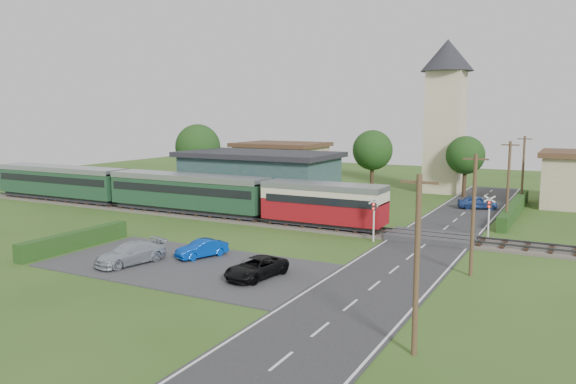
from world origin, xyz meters
The scene contains 31 objects.
ground centered at (0.00, 0.00, 0.00)m, with size 120.00×120.00×0.00m, color #2D4C19.
railway_track centered at (0.00, 2.00, 0.11)m, with size 76.00×3.20×0.49m.
road centered at (10.00, 0.00, 0.03)m, with size 6.00×70.00×0.05m, color #28282B.
car_park centered at (-1.50, -12.00, 0.04)m, with size 17.00×9.00×0.08m, color #333335.
crossing_deck centered at (10.00, 2.00, 0.23)m, with size 6.20×3.40×0.45m, color #333335.
platform centered at (-10.00, 5.20, 0.23)m, with size 30.00×3.00×0.45m, color gray.
equipment_hut centered at (-18.00, 5.20, 1.75)m, with size 2.30×2.30×2.55m.
station_building centered at (-10.00, 10.99, 2.69)m, with size 16.00×9.00×5.30m.
train centered at (-15.42, 2.00, 2.18)m, with size 43.20×2.90×3.40m.
church_tower centered at (5.00, 28.00, 10.23)m, with size 6.00×6.00×17.60m.
house_west centered at (-15.00, 25.00, 2.79)m, with size 10.80×8.80×5.50m.
hedge_carpark centered at (-11.00, -12.00, 0.60)m, with size 0.80×9.00×1.20m, color #193814.
hedge_roadside centered at (14.20, 16.00, 0.60)m, with size 0.80×18.00×1.20m, color #193814.
hedge_station centered at (-10.00, 15.50, 0.65)m, with size 22.00×0.80×1.30m, color #193814.
tree_a centered at (-20.00, 14.00, 5.38)m, with size 5.20×5.20×8.00m.
tree_b centered at (-2.00, 23.00, 5.02)m, with size 4.60×4.60×7.34m.
tree_c centered at (8.00, 25.00, 4.65)m, with size 4.20×4.20×6.78m.
utility_pole_a centered at (14.20, -18.00, 3.63)m, with size 1.40×0.22×7.00m.
utility_pole_b centered at (14.20, -6.00, 3.63)m, with size 1.40×0.22×7.00m.
utility_pole_c centered at (14.20, 10.00, 3.63)m, with size 1.40×0.22×7.00m.
utility_pole_d centered at (14.20, 22.00, 3.63)m, with size 1.40×0.22×7.00m.
crossing_signal_near centered at (6.40, -0.41, 2.14)m, with size 0.84×0.28×3.28m.
crossing_signal_far centered at (13.60, 4.39, 2.14)m, with size 0.84×0.28×3.28m.
streetlamp_west centered at (-22.00, 20.00, 3.04)m, with size 0.30×0.30×5.15m.
streetlamp_east centered at (16.00, 27.00, 3.04)m, with size 0.30×0.30×5.15m.
car_on_road centered at (10.67, 17.61, 0.68)m, with size 1.49×3.71×1.26m, color #26458D.
car_park_blue centered at (-1.76, -10.03, 0.64)m, with size 1.18×3.38×1.11m, color #0438AA.
car_park_silver centered at (-4.67, -13.36, 0.74)m, with size 1.84×4.53×1.31m, color #A3ACB8.
car_park_dark centered at (3.66, -12.29, 0.65)m, with size 1.90×4.11×1.14m, color black.
pedestrian_near centered at (-1.77, 5.42, 1.36)m, with size 0.67×0.44×1.83m, color gray.
pedestrian_far centered at (-14.39, 4.42, 1.31)m, with size 0.84×0.65×1.72m, color gray.
Camera 1 is at (19.51, -38.43, 9.23)m, focal length 35.00 mm.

